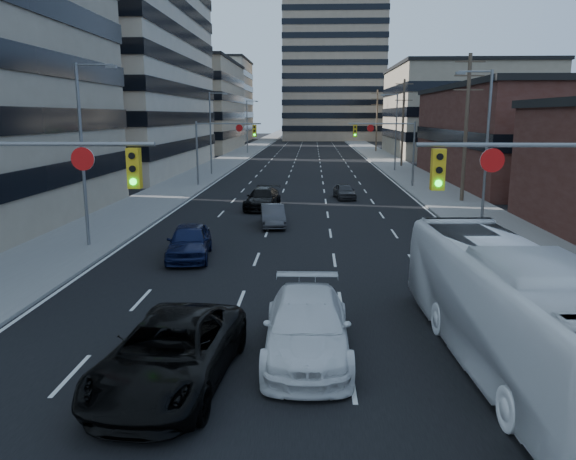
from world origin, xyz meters
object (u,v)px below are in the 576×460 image
(black_pickup, at_px, (170,353))
(white_van, at_px, (307,326))
(sedan_blue, at_px, (189,241))
(transit_bus, at_px, (512,309))

(black_pickup, height_order, white_van, same)
(black_pickup, xyz_separation_m, sedan_blue, (-2.25, 12.46, -0.03))
(transit_bus, relative_size, sedan_blue, 2.47)
(white_van, distance_m, transit_bus, 5.44)
(white_van, height_order, sedan_blue, white_van)
(transit_bus, height_order, sedan_blue, transit_bus)
(black_pickup, xyz_separation_m, transit_bus, (8.69, 1.38, 0.79))
(black_pickup, relative_size, transit_bus, 0.52)
(black_pickup, xyz_separation_m, white_van, (3.34, 1.91, -0.00))
(white_van, bearing_deg, sedan_blue, 117.32)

